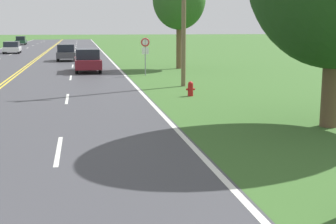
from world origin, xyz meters
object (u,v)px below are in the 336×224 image
(traffic_sign, at_px, (145,47))
(car_maroon_suv_nearest, at_px, (87,60))
(car_dark_grey_hatchback_approaching, at_px, (66,52))
(car_white_hatchback_mid_near, at_px, (12,47))
(car_dark_green_sedan_mid_far, at_px, (21,40))
(fire_hydrant, at_px, (191,89))

(traffic_sign, relative_size, car_maroon_suv_nearest, 0.53)
(traffic_sign, xyz_separation_m, car_dark_grey_hatchback_approaching, (-5.51, 14.77, -1.03))
(traffic_sign, relative_size, car_white_hatchback_mid_near, 0.64)
(car_maroon_suv_nearest, relative_size, car_dark_green_sedan_mid_far, 0.97)
(fire_hydrant, bearing_deg, car_maroon_suv_nearest, 108.94)
(car_maroon_suv_nearest, bearing_deg, traffic_sign, 46.96)
(traffic_sign, bearing_deg, fire_hydrant, -85.50)
(fire_hydrant, height_order, car_dark_green_sedan_mid_far, car_dark_green_sedan_mid_far)
(car_maroon_suv_nearest, distance_m, car_dark_green_sedan_mid_far, 55.89)
(traffic_sign, bearing_deg, car_dark_green_sedan_mid_far, 104.12)
(fire_hydrant, relative_size, car_dark_green_sedan_mid_far, 0.14)
(car_maroon_suv_nearest, height_order, car_dark_grey_hatchback_approaching, car_maroon_suv_nearest)
(car_maroon_suv_nearest, xyz_separation_m, car_dark_grey_hatchback_approaching, (-1.80, 11.42, -0.04))
(fire_hydrant, bearing_deg, car_dark_green_sedan_mid_far, 102.78)
(traffic_sign, xyz_separation_m, car_dark_green_sedan_mid_far, (-14.63, 58.16, -1.09))
(fire_hydrant, distance_m, car_dark_green_sedan_mid_far, 69.57)
(traffic_sign, distance_m, car_white_hatchback_mid_near, 31.63)
(traffic_sign, xyz_separation_m, car_white_hatchback_mid_near, (-12.33, 29.11, -1.10))
(car_white_hatchback_mid_near, xyz_separation_m, car_dark_green_sedan_mid_far, (-2.31, 29.05, 0.01))
(traffic_sign, height_order, car_dark_grey_hatchback_approaching, traffic_sign)
(car_dark_grey_hatchback_approaching, relative_size, car_white_hatchback_mid_near, 0.94)
(traffic_sign, xyz_separation_m, car_maroon_suv_nearest, (-3.71, 3.34, -0.99))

